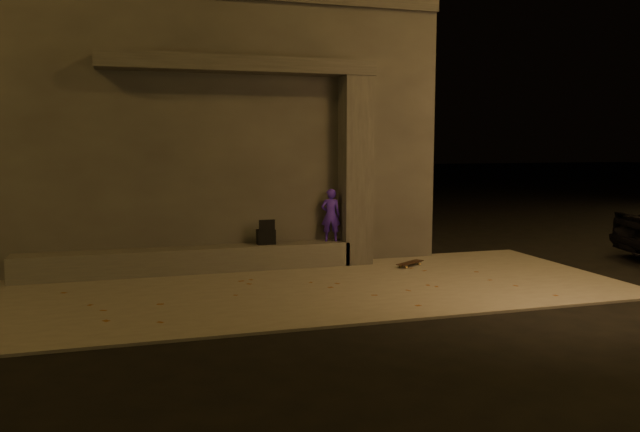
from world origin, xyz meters
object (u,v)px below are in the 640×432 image
object	(u,v)px
backpack	(266,236)
skateboard	(410,263)
skateboarder	(331,215)
column	(355,171)

from	to	relation	value
backpack	skateboard	size ratio (longest dim) A/B	0.69
skateboarder	skateboard	distance (m)	1.78
skateboarder	skateboard	xyz separation A→B (m)	(1.39, -0.65, -0.90)
skateboarder	backpack	bearing A→B (deg)	14.93
backpack	skateboard	distance (m)	2.80
skateboarder	skateboard	bearing A→B (deg)	169.82
skateboarder	skateboard	world-z (taller)	skateboarder
skateboard	column	bearing A→B (deg)	111.47
column	backpack	xyz separation A→B (m)	(-1.77, 0.00, -1.19)
column	skateboard	world-z (taller)	column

